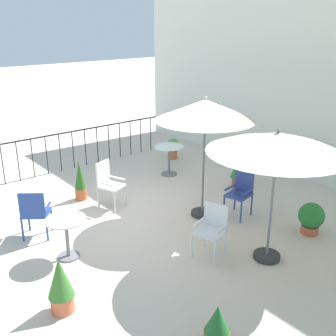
# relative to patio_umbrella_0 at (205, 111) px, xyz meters

# --- Properties ---
(ground_plane) EXTENTS (60.00, 60.00, 0.00)m
(ground_plane) POSITION_rel_patio_umbrella_0_xyz_m (-0.65, -0.87, -2.13)
(ground_plane) COLOR beige
(villa_facade) EXTENTS (10.42, 0.30, 5.17)m
(villa_facade) POSITION_rel_patio_umbrella_0_xyz_m (-0.65, 3.50, 0.45)
(villa_facade) COLOR silver
(villa_facade) RESTS_ON ground
(terrace_railing) EXTENTS (0.03, 5.87, 1.01)m
(terrace_railing) POSITION_rel_patio_umbrella_0_xyz_m (-4.21, -0.87, -1.45)
(terrace_railing) COLOR black
(terrace_railing) RESTS_ON ground
(patio_umbrella_0) EXTENTS (1.88, 1.88, 2.42)m
(patio_umbrella_0) POSITION_rel_patio_umbrella_0_xyz_m (0.00, 0.00, 0.00)
(patio_umbrella_0) COLOR #2D2D2D
(patio_umbrella_0) RESTS_ON ground
(patio_umbrella_1) EXTENTS (2.16, 2.16, 2.22)m
(patio_umbrella_1) POSITION_rel_patio_umbrella_0_xyz_m (1.84, -0.28, -0.15)
(patio_umbrella_1) COLOR #2D2D2D
(patio_umbrella_1) RESTS_ON ground
(cafe_table_0) EXTENTS (0.74, 0.74, 0.76)m
(cafe_table_0) POSITION_rel_patio_umbrella_0_xyz_m (-2.21, 0.96, -1.61)
(cafe_table_0) COLOR white
(cafe_table_0) RESTS_ON ground
(cafe_table_1) EXTENTS (0.66, 0.66, 0.71)m
(cafe_table_1) POSITION_rel_patio_umbrella_0_xyz_m (-0.28, -2.81, -1.65)
(cafe_table_1) COLOR silver
(cafe_table_1) RESTS_ON ground
(patio_chair_0) EXTENTS (0.58, 0.56, 0.98)m
(patio_chair_0) POSITION_rel_patio_umbrella_0_xyz_m (-1.56, -1.23, -1.58)
(patio_chair_0) COLOR silver
(patio_chair_0) RESTS_ON ground
(patio_chair_1) EXTENTS (0.51, 0.54, 0.92)m
(patio_chair_1) POSITION_rel_patio_umbrella_0_xyz_m (0.47, 0.60, -1.60)
(patio_chair_1) COLOR #324693
(patio_chair_1) RESTS_ON ground
(patio_chair_2) EXTENTS (0.62, 0.63, 0.93)m
(patio_chair_2) POSITION_rel_patio_umbrella_0_xyz_m (-1.23, -2.95, -1.60)
(patio_chair_2) COLOR #25428F
(patio_chair_2) RESTS_ON ground
(patio_chair_3) EXTENTS (0.57, 0.56, 0.89)m
(patio_chair_3) POSITION_rel_patio_umbrella_0_xyz_m (1.16, -0.90, -1.62)
(patio_chair_3) COLOR silver
(patio_chair_3) RESTS_ON ground
(potted_plant_1) EXTENTS (0.47, 0.47, 0.60)m
(potted_plant_1) POSITION_rel_patio_umbrella_0_xyz_m (1.81, 1.02, -1.81)
(potted_plant_1) COLOR #B8563A
(potted_plant_1) RESTS_ON ground
(potted_plant_3) EXTENTS (0.42, 0.42, 0.85)m
(potted_plant_3) POSITION_rel_patio_umbrella_0_xyz_m (-0.51, 1.69, -1.67)
(potted_plant_3) COLOR #B15735
(potted_plant_3) RESTS_ON ground
(potted_plant_4) EXTENTS (0.32, 0.32, 0.56)m
(potted_plant_4) POSITION_rel_patio_umbrella_0_xyz_m (2.66, -2.31, -1.86)
(potted_plant_4) COLOR #BA5430
(potted_plant_4) RESTS_ON ground
(potted_plant_5) EXTENTS (0.36, 0.36, 0.81)m
(potted_plant_5) POSITION_rel_patio_umbrella_0_xyz_m (0.90, -3.48, -1.71)
(potted_plant_5) COLOR #CB6745
(potted_plant_5) RESTS_ON ground
(potted_plant_6) EXTENTS (0.25, 0.25, 0.89)m
(potted_plant_6) POSITION_rel_patio_umbrella_0_xyz_m (-2.26, -1.52, -1.70)
(potted_plant_6) COLOR #BE5D33
(potted_plant_6) RESTS_ON ground
(potted_plant_7) EXTENTS (0.38, 0.38, 0.58)m
(potted_plant_7) POSITION_rel_patio_umbrella_0_xyz_m (-3.13, 1.86, -1.80)
(potted_plant_7) COLOR #BF6541
(potted_plant_7) RESTS_ON ground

